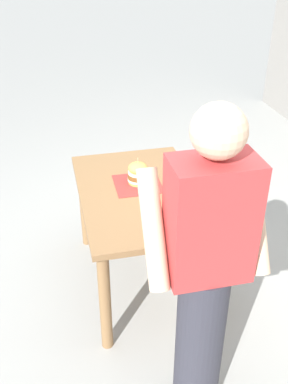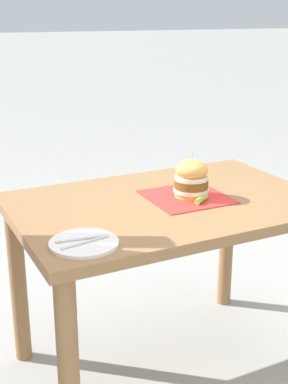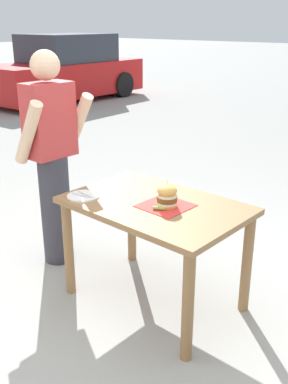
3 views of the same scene
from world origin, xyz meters
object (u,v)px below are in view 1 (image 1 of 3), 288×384
(pickle_spear, at_px, (149,180))
(sandwich, at_px, (138,173))
(side_plate_with_forks, at_px, (199,223))
(diner_across_table, at_px, (205,274))
(patio_table, at_px, (141,207))

(pickle_spear, bearing_deg, sandwich, 0.13)
(pickle_spear, distance_m, side_plate_with_forks, 0.56)
(sandwich, height_order, pickle_spear, sandwich)
(side_plate_with_forks, distance_m, diner_across_table, 0.59)
(sandwich, bearing_deg, side_plate_with_forks, 114.41)
(side_plate_with_forks, relative_size, diner_across_table, 0.13)
(side_plate_with_forks, height_order, diner_across_table, diner_across_table)
(pickle_spear, xyz_separation_m, side_plate_with_forks, (-0.17, 0.54, -0.01))
(pickle_spear, xyz_separation_m, diner_across_table, (0.01, 1.09, 0.11))
(pickle_spear, bearing_deg, diner_across_table, 89.73)
(side_plate_with_forks, xyz_separation_m, diner_across_table, (0.17, 0.55, 0.12))
(patio_table, xyz_separation_m, side_plate_with_forks, (-0.25, 0.43, 0.13))
(patio_table, relative_size, diner_across_table, 0.70)
(patio_table, distance_m, diner_across_table, 1.02)
(sandwich, relative_size, side_plate_with_forks, 0.83)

